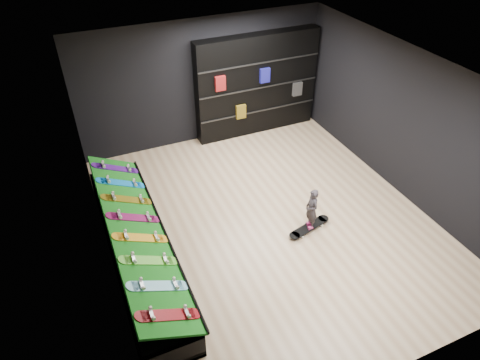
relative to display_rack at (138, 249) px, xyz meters
name	(u,v)px	position (x,y,z in m)	size (l,w,h in m)	color
floor	(267,220)	(2.55, 0.00, -0.25)	(6.00, 7.00, 0.01)	beige
ceiling	(274,77)	(2.55, 0.00, 2.75)	(6.00, 7.00, 0.01)	white
wall_back	(203,82)	(2.55, 3.50, 1.25)	(6.00, 0.02, 3.00)	black
wall_front	(407,309)	(2.55, -3.50, 1.25)	(6.00, 0.02, 3.00)	black
wall_left	(97,200)	(-0.45, 0.00, 1.25)	(0.02, 7.00, 3.00)	black
wall_right	(404,123)	(5.55, 0.00, 1.25)	(0.02, 7.00, 3.00)	black
display_rack	(138,249)	(0.00, 0.00, 0.00)	(0.90, 4.50, 0.50)	black
turf_ramp	(137,229)	(0.05, 0.00, 0.46)	(1.00, 4.50, 0.04)	#0E5C10
back_shelving	(257,85)	(3.88, 3.32, 1.01)	(3.14, 0.37, 2.51)	black
floor_skateboard	(309,228)	(3.16, -0.58, -0.21)	(0.98, 0.22, 0.09)	black
child	(311,216)	(3.16, -0.58, 0.10)	(0.19, 0.14, 0.52)	black
display_board_0	(169,315)	(0.06, -1.90, 0.49)	(0.98, 0.22, 0.09)	red
display_board_1	(158,286)	(0.06, -1.36, 0.49)	(0.98, 0.22, 0.09)	#0CB2E5
display_board_2	(149,260)	(0.06, -0.81, 0.49)	(0.98, 0.22, 0.09)	green
display_board_3	(141,238)	(0.06, -0.27, 0.49)	(0.98, 0.22, 0.09)	orange
display_board_4	(134,217)	(0.06, 0.27, 0.49)	(0.98, 0.22, 0.09)	#E5198C
display_board_5	(127,199)	(0.06, 0.81, 0.49)	(0.98, 0.22, 0.09)	yellow
display_board_6	(121,183)	(0.06, 1.36, 0.49)	(0.98, 0.22, 0.09)	blue
display_board_7	(116,168)	(0.06, 1.90, 0.49)	(0.98, 0.22, 0.09)	purple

